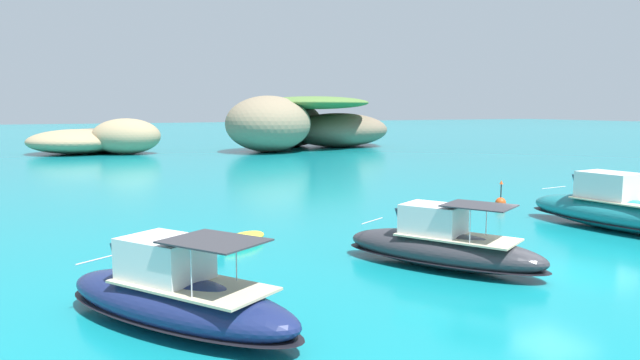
{
  "coord_description": "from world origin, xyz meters",
  "views": [
    {
      "loc": [
        -15.01,
        -13.46,
        5.32
      ],
      "look_at": [
        -0.22,
        16.79,
        1.2
      ],
      "focal_mm": 33.23,
      "sensor_mm": 36.0,
      "label": 1
    }
  ],
  "objects_px": {
    "motorboat_teal": "(615,210)",
    "channel_buoy": "(501,202)",
    "islet_small": "(96,140)",
    "islet_large": "(306,125)",
    "motorboat_navy": "(176,297)",
    "dinghy_tender": "(242,239)",
    "motorboat_charcoal": "(441,246)"
  },
  "relations": [
    {
      "from": "islet_large",
      "to": "motorboat_navy",
      "type": "relative_size",
      "value": 3.94
    },
    {
      "from": "motorboat_teal",
      "to": "motorboat_charcoal",
      "type": "relative_size",
      "value": 1.19
    },
    {
      "from": "islet_large",
      "to": "motorboat_navy",
      "type": "bearing_deg",
      "value": -117.54
    },
    {
      "from": "islet_large",
      "to": "motorboat_teal",
      "type": "relative_size",
      "value": 3.39
    },
    {
      "from": "motorboat_navy",
      "to": "dinghy_tender",
      "type": "relative_size",
      "value": 2.7
    },
    {
      "from": "motorboat_charcoal",
      "to": "islet_large",
      "type": "bearing_deg",
      "value": 69.67
    },
    {
      "from": "islet_small",
      "to": "motorboat_navy",
      "type": "height_order",
      "value": "islet_small"
    },
    {
      "from": "islet_large",
      "to": "islet_small",
      "type": "xyz_separation_m",
      "value": [
        -25.83,
        3.87,
        -1.45
      ]
    },
    {
      "from": "islet_large",
      "to": "islet_small",
      "type": "height_order",
      "value": "islet_large"
    },
    {
      "from": "islet_large",
      "to": "motorboat_teal",
      "type": "distance_m",
      "value": 54.83
    },
    {
      "from": "motorboat_teal",
      "to": "islet_large",
      "type": "bearing_deg",
      "value": 79.64
    },
    {
      "from": "motorboat_teal",
      "to": "channel_buoy",
      "type": "distance_m",
      "value": 6.52
    },
    {
      "from": "channel_buoy",
      "to": "dinghy_tender",
      "type": "bearing_deg",
      "value": -172.1
    },
    {
      "from": "motorboat_navy",
      "to": "motorboat_charcoal",
      "type": "bearing_deg",
      "value": 9.63
    },
    {
      "from": "motorboat_navy",
      "to": "motorboat_charcoal",
      "type": "height_order",
      "value": "motorboat_navy"
    },
    {
      "from": "motorboat_navy",
      "to": "channel_buoy",
      "type": "xyz_separation_m",
      "value": [
        19.41,
        9.73,
        -0.4
      ]
    },
    {
      "from": "motorboat_teal",
      "to": "dinghy_tender",
      "type": "bearing_deg",
      "value": 164.41
    },
    {
      "from": "motorboat_teal",
      "to": "dinghy_tender",
      "type": "xyz_separation_m",
      "value": [
        -15.7,
        4.38,
        -0.61
      ]
    },
    {
      "from": "motorboat_charcoal",
      "to": "channel_buoy",
      "type": "distance_m",
      "value": 13.08
    },
    {
      "from": "dinghy_tender",
      "to": "islet_large",
      "type": "bearing_deg",
      "value": 62.71
    },
    {
      "from": "motorboat_teal",
      "to": "motorboat_navy",
      "type": "distance_m",
      "value": 20.21
    },
    {
      "from": "motorboat_navy",
      "to": "channel_buoy",
      "type": "relative_size",
      "value": 5.02
    },
    {
      "from": "islet_small",
      "to": "motorboat_teal",
      "type": "xyz_separation_m",
      "value": [
        15.97,
        -57.76,
        -0.71
      ]
    },
    {
      "from": "dinghy_tender",
      "to": "islet_small",
      "type": "bearing_deg",
      "value": 90.29
    },
    {
      "from": "islet_large",
      "to": "motorboat_navy",
      "type": "distance_m",
      "value": 64.49
    },
    {
      "from": "motorboat_charcoal",
      "to": "channel_buoy",
      "type": "relative_size",
      "value": 4.89
    },
    {
      "from": "dinghy_tender",
      "to": "channel_buoy",
      "type": "xyz_separation_m",
      "value": [
        15.17,
        2.1,
        0.11
      ]
    },
    {
      "from": "islet_small",
      "to": "channel_buoy",
      "type": "relative_size",
      "value": 12.79
    },
    {
      "from": "channel_buoy",
      "to": "motorboat_charcoal",
      "type": "bearing_deg",
      "value": -141.33
    },
    {
      "from": "motorboat_teal",
      "to": "channel_buoy",
      "type": "relative_size",
      "value": 5.84
    },
    {
      "from": "islet_large",
      "to": "channel_buoy",
      "type": "xyz_separation_m",
      "value": [
        -10.39,
        -47.41,
        -2.66
      ]
    },
    {
      "from": "motorboat_navy",
      "to": "islet_small",
      "type": "bearing_deg",
      "value": 86.27
    }
  ]
}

